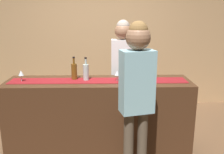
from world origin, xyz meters
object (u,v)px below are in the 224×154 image
at_px(wine_glass_near_customer, 117,73).
at_px(wine_glass_mid_counter, 21,73).
at_px(customer_sipping, 137,86).
at_px(bartender, 123,64).
at_px(wine_bottle_amber, 74,71).
at_px(wine_bottle_clear, 86,72).

bearing_deg(wine_glass_near_customer, wine_glass_mid_counter, 179.29).
bearing_deg(wine_glass_mid_counter, customer_sipping, -24.20).
bearing_deg(bartender, wine_glass_mid_counter, 25.78).
height_order(wine_bottle_amber, customer_sipping, customer_sipping).
bearing_deg(customer_sipping, wine_glass_mid_counter, 141.67).
bearing_deg(wine_bottle_amber, wine_glass_near_customer, -9.89).
bearing_deg(wine_glass_mid_counter, wine_bottle_clear, 2.65).
height_order(wine_bottle_amber, wine_glass_mid_counter, wine_bottle_amber).
bearing_deg(wine_glass_near_customer, bartender, 79.89).
relative_size(wine_bottle_clear, wine_bottle_amber, 1.00).
relative_size(wine_bottle_amber, wine_glass_mid_counter, 2.10).
bearing_deg(customer_sipping, wine_glass_near_customer, 92.17).
xyz_separation_m(wine_glass_near_customer, wine_glass_mid_counter, (-1.22, 0.02, 0.00)).
xyz_separation_m(wine_bottle_clear, wine_glass_mid_counter, (-0.82, -0.04, -0.01)).
distance_m(wine_bottle_amber, wine_glass_near_customer, 0.57).
bearing_deg(bartender, wine_bottle_amber, 39.19).
height_order(wine_bottle_clear, customer_sipping, customer_sipping).
xyz_separation_m(wine_glass_mid_counter, bartender, (1.33, 0.59, -0.01)).
bearing_deg(wine_glass_near_customer, wine_bottle_clear, 172.45).
distance_m(wine_bottle_clear, bartender, 0.75).
xyz_separation_m(wine_bottle_amber, bartender, (0.66, 0.51, -0.02)).
distance_m(bartender, customer_sipping, 1.22).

